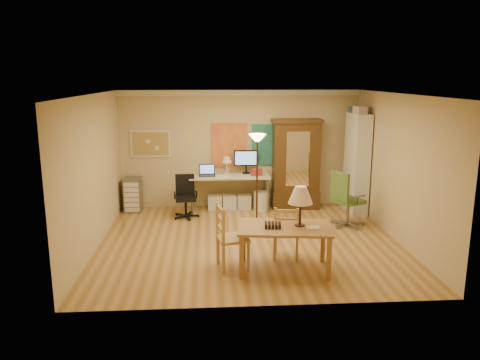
{
  "coord_description": "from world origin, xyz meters",
  "views": [
    {
      "loc": [
        -0.72,
        -8.2,
        3.01
      ],
      "look_at": [
        -0.15,
        0.3,
        1.11
      ],
      "focal_mm": 35.0,
      "sensor_mm": 36.0,
      "label": 1
    }
  ],
  "objects": [
    {
      "name": "dining_table",
      "position": [
        0.53,
        -1.32,
        0.86
      ],
      "size": [
        1.53,
        1.02,
        1.35
      ],
      "color": "olive",
      "rests_on": "floor"
    },
    {
      "name": "art_panel_left",
      "position": [
        -0.25,
        2.47,
        1.45
      ],
      "size": [
        0.8,
        0.04,
        1.0
      ],
      "primitive_type": "cube",
      "color": "gold",
      "rests_on": "floor"
    },
    {
      "name": "ladder_chair_back",
      "position": [
        0.55,
        -0.84,
        0.43
      ],
      "size": [
        0.49,
        0.48,
        0.92
      ],
      "color": "tan",
      "rests_on": "floor"
    },
    {
      "name": "floor",
      "position": [
        0.0,
        0.0,
        0.0
      ],
      "size": [
        5.5,
        5.5,
        0.0
      ],
      "primitive_type": "plane",
      "color": "olive",
      "rests_on": "ground"
    },
    {
      "name": "wastebin",
      "position": [
        0.45,
        2.03,
        0.22
      ],
      "size": [
        0.35,
        0.35,
        0.44
      ],
      "primitive_type": "cylinder",
      "color": "silver",
      "rests_on": "floor"
    },
    {
      "name": "bookshelf",
      "position": [
        2.55,
        1.8,
        1.1
      ],
      "size": [
        0.33,
        0.89,
        2.21
      ],
      "color": "white",
      "rests_on": "floor"
    },
    {
      "name": "crown_molding",
      "position": [
        0.0,
        2.46,
        2.64
      ],
      "size": [
        5.5,
        0.08,
        0.12
      ],
      "primitive_type": "cube",
      "color": "white",
      "rests_on": "floor"
    },
    {
      "name": "corkboard",
      "position": [
        -2.05,
        2.47,
        1.5
      ],
      "size": [
        0.9,
        0.04,
        0.62
      ],
      "primitive_type": "cube",
      "color": "tan",
      "rests_on": "floor"
    },
    {
      "name": "drawer_cart",
      "position": [
        -2.45,
        2.19,
        0.38
      ],
      "size": [
        0.38,
        0.46,
        0.76
      ],
      "color": "slate",
      "rests_on": "floor"
    },
    {
      "name": "art_panel_right",
      "position": [
        0.65,
        2.47,
        1.45
      ],
      "size": [
        0.75,
        0.04,
        0.95
      ],
      "primitive_type": "cube",
      "color": "#246392",
      "rests_on": "floor"
    },
    {
      "name": "ladder_chair_left",
      "position": [
        -0.4,
        -1.2,
        0.49
      ],
      "size": [
        0.55,
        0.56,
        1.04
      ],
      "color": "tan",
      "rests_on": "floor"
    },
    {
      "name": "computer_desk",
      "position": [
        -0.23,
        2.16,
        0.5
      ],
      "size": [
        1.79,
        0.78,
        1.36
      ],
      "color": "#B9AF87",
      "rests_on": "floor"
    },
    {
      "name": "office_chair_green",
      "position": [
        2.05,
        0.78,
        0.31
      ],
      "size": [
        0.71,
        0.71,
        1.15
      ],
      "color": "slate",
      "rests_on": "floor"
    },
    {
      "name": "torchiere_lamp",
      "position": [
        0.23,
        0.82,
        1.52
      ],
      "size": [
        0.35,
        0.35,
        1.9
      ],
      "color": "#3D2118",
      "rests_on": "floor"
    },
    {
      "name": "armoire",
      "position": [
        1.26,
        2.24,
        0.9
      ],
      "size": [
        1.12,
        0.53,
        2.06
      ],
      "color": "#3D2510",
      "rests_on": "floor"
    },
    {
      "name": "office_chair_black",
      "position": [
        -1.24,
        1.61,
        0.25
      ],
      "size": [
        0.57,
        0.57,
        0.93
      ],
      "color": "black",
      "rests_on": "floor"
    }
  ]
}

